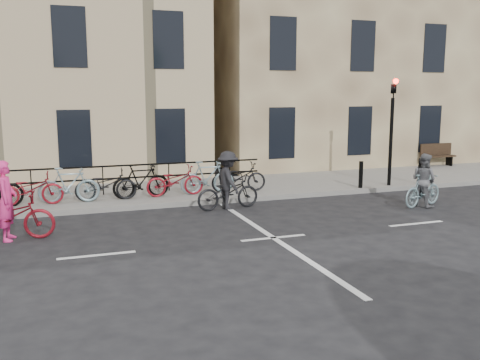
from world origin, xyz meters
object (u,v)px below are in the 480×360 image
object	(u,v)px
bench	(437,154)
cyclist_pink	(7,213)
traffic_light	(392,119)
cyclist_dark	(228,186)
cyclist_grey	(423,185)

from	to	relation	value
bench	cyclist_pink	world-z (taller)	cyclist_pink
traffic_light	bench	xyz separation A→B (m)	(4.80, 3.39, -1.78)
cyclist_dark	traffic_light	bearing A→B (deg)	-86.87
cyclist_pink	bench	bearing A→B (deg)	-64.09
cyclist_pink	cyclist_grey	bearing A→B (deg)	-84.25
cyclist_pink	cyclist_dark	bearing A→B (deg)	-69.65
cyclist_pink	cyclist_dark	size ratio (longest dim) A/B	1.09
cyclist_grey	cyclist_dark	distance (m)	5.77
cyclist_grey	cyclist_pink	bearing A→B (deg)	71.80
traffic_light	cyclist_grey	xyz separation A→B (m)	(-0.68, -2.64, -1.81)
bench	cyclist_pink	size ratio (longest dim) A/B	0.75
traffic_light	cyclist_pink	bearing A→B (deg)	-168.48
bench	cyclist_pink	bearing A→B (deg)	-160.84
cyclist_pink	cyclist_grey	size ratio (longest dim) A/B	1.26
traffic_light	cyclist_dark	bearing A→B (deg)	-170.44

